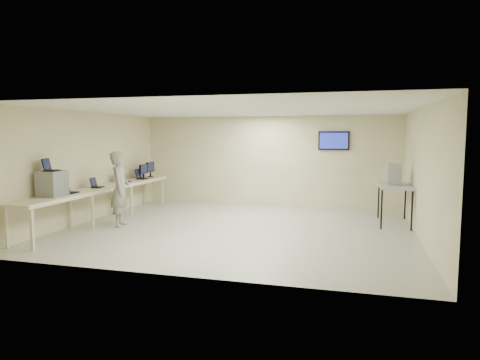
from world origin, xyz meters
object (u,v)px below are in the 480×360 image
(workbench, at_px, (103,189))
(equipment_box, at_px, (52,184))
(side_table, at_px, (395,188))
(soldier, at_px, (120,189))

(workbench, xyz_separation_m, equipment_box, (-0.06, -1.80, 0.35))
(equipment_box, distance_m, side_table, 8.02)
(equipment_box, distance_m, soldier, 1.62)
(equipment_box, bearing_deg, soldier, 58.45)
(soldier, distance_m, side_table, 6.76)
(equipment_box, xyz_separation_m, side_table, (7.25, 3.41, -0.26))
(equipment_box, height_order, soldier, soldier)
(side_table, bearing_deg, workbench, -167.34)
(soldier, bearing_deg, equipment_box, 128.07)
(workbench, relative_size, equipment_box, 10.99)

